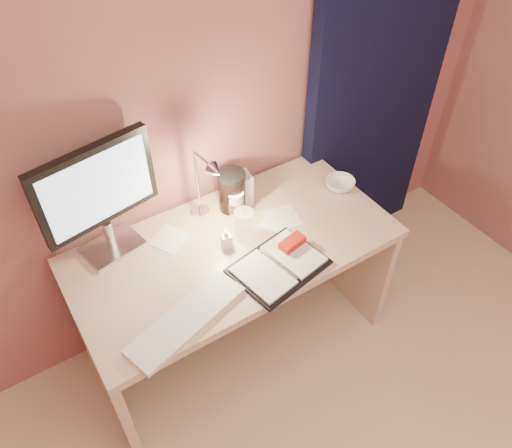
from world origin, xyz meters
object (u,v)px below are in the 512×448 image
bowl (340,184)px  lotion_bottle (226,238)px  coffee_cup (236,204)px  product_box (239,190)px  keyboard (186,320)px  planner (280,264)px  desk (227,268)px  clear_cup (244,225)px  dark_jar (232,193)px  desk_lamp (205,186)px  monitor (97,193)px

bowl → lotion_bottle: lotion_bottle is taller
coffee_cup → lotion_bottle: size_ratio=1.26×
bowl → product_box: bearing=160.7°
keyboard → planner: size_ratio=1.21×
desk → product_box: (0.16, 0.14, 0.31)m
desk → clear_cup: bearing=-41.9°
dark_jar → desk_lamp: 0.21m
desk → keyboard: size_ratio=2.83×
keyboard → clear_cup: bearing=15.6°
planner → bowl: 0.59m
desk → monitor: size_ratio=2.70×
planner → clear_cup: 0.23m
bowl → monitor: bearing=168.7°
desk → monitor: 0.72m
desk → monitor: (-0.44, 0.19, 0.54)m
coffee_cup → keyboard: bearing=-138.6°
coffee_cup → bowl: 0.53m
keyboard → planner: planner is taller
desk → bowl: bowl is taller
dark_jar → desk_lamp: desk_lamp is taller
dark_jar → bowl: bearing=-17.6°
product_box → bowl: bearing=-9.8°
planner → bowl: (0.53, 0.26, 0.01)m
monitor → lotion_bottle: size_ratio=5.32×
monitor → keyboard: 0.59m
planner → bowl: planner is taller
planner → lotion_bottle: 0.25m
desk → dark_jar: size_ratio=7.94×
desk → bowl: (0.63, -0.03, 0.25)m
desk → coffee_cup: 0.32m
planner → dark_jar: (0.02, 0.42, 0.07)m
keyboard → lotion_bottle: 0.41m
clear_cup → desk_lamp: 0.24m
planner → desk_lamp: size_ratio=1.14×
monitor → product_box: (0.60, -0.05, -0.23)m
clear_cup → keyboard: bearing=-148.0°
coffee_cup → clear_cup: (-0.05, -0.15, 0.02)m
monitor → coffee_cup: (0.56, -0.10, -0.25)m
keyboard → monitor: bearing=84.0°
clear_cup → lotion_bottle: 0.10m
clear_cup → desk_lamp: size_ratio=0.40×
desk → planner: planner is taller
dark_jar → coffee_cup: bearing=-98.6°
monitor → coffee_cup: monitor is taller
lotion_bottle → keyboard: bearing=-141.9°
desk → desk_lamp: (-0.03, 0.09, 0.45)m
desk_lamp → lotion_bottle: bearing=-95.7°
clear_cup → desk: bearing=138.1°
keyboard → desk_lamp: (0.32, 0.41, 0.21)m
keyboard → lotion_bottle: size_ratio=5.07×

